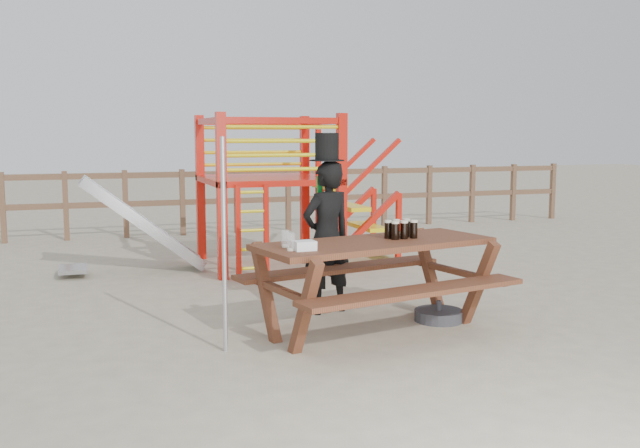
% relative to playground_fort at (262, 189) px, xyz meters
% --- Properties ---
extents(ground, '(60.00, 60.00, 0.00)m').
position_rel_playground_fort_xyz_m(ground, '(-0.12, -3.58, -1.07)').
color(ground, '#B3A78B').
rests_on(ground, ground).
extents(back_fence, '(15.09, 0.09, 1.20)m').
position_rel_playground_fort_xyz_m(back_fence, '(-0.12, 3.42, -0.34)').
color(back_fence, brown).
rests_on(back_fence, ground).
extents(playground_fort, '(4.71, 1.84, 2.10)m').
position_rel_playground_fort_xyz_m(playground_fort, '(0.00, 0.00, 0.00)').
color(playground_fort, red).
rests_on(playground_fort, ground).
extents(picnic_table, '(2.47, 1.93, 0.86)m').
position_rel_playground_fort_xyz_m(picnic_table, '(0.13, -3.64, -0.53)').
color(picnic_table, brown).
rests_on(picnic_table, ground).
extents(man_with_hat, '(0.65, 0.52, 1.84)m').
position_rel_playground_fort_xyz_m(man_with_hat, '(-0.04, -2.79, -0.25)').
color(man_with_hat, black).
rests_on(man_with_hat, ground).
extents(metal_pole, '(0.04, 0.04, 1.81)m').
position_rel_playground_fort_xyz_m(metal_pole, '(-1.30, -3.78, -0.17)').
color(metal_pole, '#B2B2B7').
rests_on(metal_pole, ground).
extents(parasol_base, '(0.48, 0.48, 0.20)m').
position_rel_playground_fort_xyz_m(parasol_base, '(0.88, -3.48, -1.02)').
color(parasol_base, '#323236').
rests_on(parasol_base, ground).
extents(paper_bag, '(0.18, 0.15, 0.08)m').
position_rel_playground_fort_xyz_m(paper_bag, '(-0.65, -3.94, -0.18)').
color(paper_bag, white).
rests_on(paper_bag, picnic_table).
extents(stout_pints, '(0.31, 0.22, 0.17)m').
position_rel_playground_fort_xyz_m(stout_pints, '(0.42, -3.56, -0.13)').
color(stout_pints, black).
rests_on(stout_pints, picnic_table).
extents(empty_glasses, '(0.08, 0.26, 0.15)m').
position_rel_playground_fort_xyz_m(empty_glasses, '(-0.76, -3.83, -0.15)').
color(empty_glasses, silver).
rests_on(empty_glasses, picnic_table).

